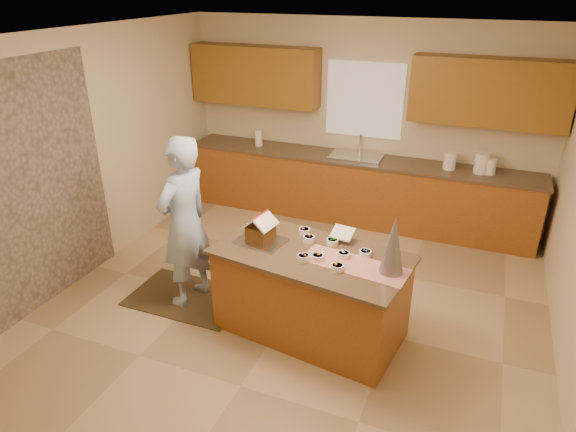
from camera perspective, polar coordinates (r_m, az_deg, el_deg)
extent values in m
plane|color=tan|center=(5.38, 0.20, -10.71)|extent=(5.50, 5.50, 0.00)
plane|color=silver|center=(4.39, 0.25, 19.22)|extent=(5.50, 5.50, 0.00)
plane|color=beige|center=(7.22, 8.46, 10.41)|extent=(5.50, 5.50, 0.00)
plane|color=beige|center=(2.75, -22.74, -18.26)|extent=(5.50, 5.50, 0.00)
plane|color=beige|center=(6.05, -22.48, 5.87)|extent=(5.50, 5.50, 0.00)
plane|color=gray|center=(5.56, -27.66, 2.16)|extent=(0.00, 2.50, 2.50)
cube|color=white|center=(7.12, 8.55, 12.69)|extent=(1.05, 0.03, 1.00)
cube|color=brown|center=(7.23, 7.42, 2.88)|extent=(4.80, 0.60, 0.88)
cube|color=brown|center=(7.07, 7.63, 6.33)|extent=(4.85, 0.63, 0.04)
cube|color=olive|center=(7.45, -3.68, 15.40)|extent=(1.85, 0.35, 0.80)
cube|color=olive|center=(6.74, 21.55, 12.74)|extent=(1.85, 0.35, 0.80)
cube|color=silver|center=(7.07, 7.62, 6.25)|extent=(0.70, 0.45, 0.12)
cylinder|color=silver|center=(7.19, 8.07, 7.96)|extent=(0.03, 0.03, 0.28)
cube|color=brown|center=(4.91, 2.54, -8.79)|extent=(1.80, 1.08, 0.83)
cube|color=brown|center=(4.68, 2.64, -4.38)|extent=(1.89, 1.17, 0.04)
cube|color=#B2100C|center=(4.52, 7.44, -5.43)|extent=(0.98, 0.47, 0.01)
cube|color=silver|center=(4.86, -3.04, -2.78)|extent=(0.48, 0.38, 0.02)
cube|color=white|center=(4.86, 6.11, -1.90)|extent=(0.23, 0.19, 0.09)
cone|color=#A4A4B0|center=(4.34, 11.65, -3.23)|extent=(0.24, 0.24, 0.52)
cube|color=black|center=(5.70, -11.14, -8.88)|extent=(1.22, 0.80, 0.01)
imported|color=#9BB5DD|center=(5.23, -11.49, -0.75)|extent=(0.55, 0.73, 1.80)
cylinder|color=white|center=(6.85, 17.62, 5.89)|extent=(0.16, 0.16, 0.22)
cylinder|color=white|center=(6.84, 20.81, 5.54)|extent=(0.18, 0.18, 0.26)
cylinder|color=white|center=(6.85, 21.66, 5.17)|extent=(0.14, 0.14, 0.20)
cylinder|color=white|center=(7.50, -3.31, 8.72)|extent=(0.11, 0.11, 0.24)
cube|color=brown|center=(4.82, -3.07, -1.87)|extent=(0.24, 0.25, 0.15)
cube|color=white|center=(4.79, -3.71, -0.34)|extent=(0.17, 0.28, 0.12)
cube|color=white|center=(4.73, -2.49, -0.66)|extent=(0.17, 0.28, 0.12)
cylinder|color=red|center=(4.74, -3.12, 0.09)|extent=(0.06, 0.26, 0.02)
cylinder|color=#3054B4|center=(4.66, 8.62, -4.13)|extent=(0.11, 0.11, 0.05)
cylinder|color=gold|center=(4.55, 3.33, -4.63)|extent=(0.11, 0.11, 0.05)
cylinder|color=#973265|center=(5.00, 1.85, -1.70)|extent=(0.11, 0.11, 0.05)
cylinder|color=#E6826D|center=(4.54, 1.73, -4.67)|extent=(0.11, 0.11, 0.05)
cylinder|color=red|center=(4.86, 2.36, -2.55)|extent=(0.11, 0.11, 0.05)
cylinder|color=white|center=(4.61, 6.22, -4.35)|extent=(0.11, 0.11, 0.05)
cylinder|color=orange|center=(4.41, 5.53, -5.75)|extent=(0.11, 0.11, 0.05)
cylinder|color=green|center=(4.82, 4.97, -2.88)|extent=(0.11, 0.11, 0.05)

